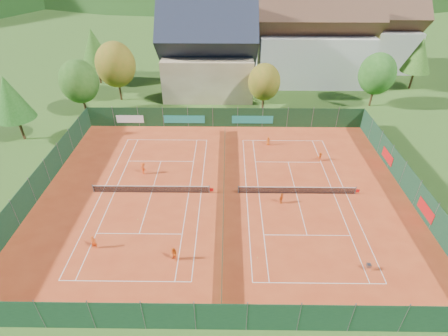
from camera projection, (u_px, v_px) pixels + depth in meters
ground at (224, 193)px, 38.54m from camera, size 600.00×600.00×0.00m
clay_pad at (224, 193)px, 38.52m from camera, size 40.00×32.00×0.01m
court_markings_left at (152, 192)px, 38.60m from camera, size 11.03×23.83×0.00m
court_markings_right at (296, 194)px, 38.44m from camera, size 11.03×23.83×0.00m
tennis_net_left at (152, 189)px, 38.32m from camera, size 13.30×0.10×1.02m
tennis_net_right at (298, 190)px, 38.16m from camera, size 13.30×0.10×1.02m
court_divider at (224, 190)px, 38.25m from camera, size 0.03×28.80×1.00m
fence_north at (222, 118)px, 50.99m from camera, size 40.00×0.10×3.00m
fence_south at (221, 317)px, 24.40m from camera, size 40.00×0.04×3.00m
fence_west at (40, 181)px, 37.89m from camera, size 0.04×32.00×3.00m
fence_east at (409, 183)px, 37.54m from camera, size 0.09×32.00×3.00m
chalet at (209, 55)px, 59.77m from camera, size 16.20×12.00×16.00m
hotel_block_a at (313, 41)px, 64.14m from camera, size 21.60×11.00×17.25m
hotel_block_b at (374, 35)px, 71.06m from camera, size 17.28×10.00×15.50m
tree_west_front at (79, 81)px, 52.35m from camera, size 5.72×5.72×8.69m
tree_west_mid at (116, 65)px, 56.91m from camera, size 6.44×6.44×9.78m
tree_west_back at (94, 47)px, 63.24m from camera, size 5.60×5.60×10.00m
tree_center at (264, 82)px, 54.10m from camera, size 5.01×5.01×7.60m
tree_east_front at (377, 74)px, 55.20m from camera, size 5.72×5.72×8.69m
tree_east_mid at (419, 55)px, 61.37m from camera, size 5.04×5.04×9.00m
tree_west_side at (10, 98)px, 45.39m from camera, size 5.04×5.04×9.00m
tree_east_back at (360, 40)px, 67.71m from camera, size 7.15×7.15×10.86m
mountain_backdrop at (267, 39)px, 254.18m from camera, size 820.00×530.00×242.00m
ball_hopper at (369, 266)px, 29.40m from camera, size 0.34×0.34×0.80m
loose_ball_0 at (138, 219)px, 34.92m from camera, size 0.07×0.07×0.07m
loose_ball_1 at (257, 258)px, 30.79m from camera, size 0.07×0.07×0.07m
loose_ball_2 at (246, 166)px, 43.01m from camera, size 0.07×0.07×0.07m
loose_ball_3 at (186, 151)px, 45.96m from camera, size 0.07×0.07×0.07m
player_left_near at (94, 242)px, 31.38m from camera, size 0.57×0.42×1.44m
player_left_mid at (174, 255)px, 30.15m from camera, size 0.92×0.90×1.50m
player_left_far at (143, 168)px, 41.28m from camera, size 1.11×0.97×1.49m
player_right_near at (281, 198)px, 36.75m from camera, size 0.72×0.78×1.28m
player_right_far_a at (268, 141)px, 47.02m from camera, size 0.65×0.49×1.21m
player_right_far_b at (320, 157)px, 43.75m from camera, size 1.04×0.98×1.17m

